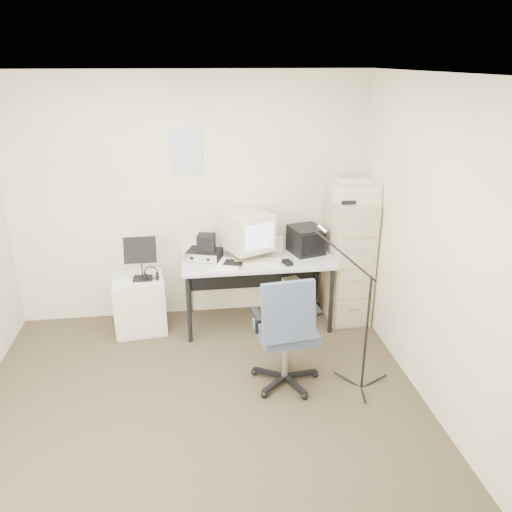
{
  "coord_description": "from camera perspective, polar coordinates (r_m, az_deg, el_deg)",
  "views": [
    {
      "loc": [
        -0.0,
        -3.14,
        2.59
      ],
      "look_at": [
        0.55,
        0.95,
        0.95
      ],
      "focal_mm": 35.0,
      "sensor_mm": 36.0,
      "label": 1
    }
  ],
  "objects": [
    {
      "name": "printer",
      "position": [
        4.96,
        11.23,
        7.27
      ],
      "size": [
        0.5,
        0.37,
        0.18
      ],
      "primitive_type": "cube",
      "rotation": [
        0.0,
        0.0,
        -0.13
      ],
      "color": "beige",
      "rests_on": "filing_cabinet"
    },
    {
      "name": "side_cart",
      "position": [
        5.15,
        -13.12,
        -5.34
      ],
      "size": [
        0.53,
        0.44,
        0.6
      ],
      "primitive_type": "cube",
      "rotation": [
        0.0,
        0.0,
        0.13
      ],
      "color": "silver",
      "rests_on": "floor"
    },
    {
      "name": "mic_stand",
      "position": [
        4.1,
        12.67,
        -6.83
      ],
      "size": [
        0.03,
        0.03,
        1.34
      ],
      "primitive_type": "cylinder",
      "rotation": [
        0.0,
        0.0,
        2.42
      ],
      "color": "black",
      "rests_on": "floor"
    },
    {
      "name": "floor",
      "position": [
        4.07,
        -6.19,
        -18.07
      ],
      "size": [
        3.6,
        3.6,
        0.01
      ],
      "primitive_type": "cube",
      "color": "#433A2B",
      "rests_on": "ground"
    },
    {
      "name": "filing_cabinet",
      "position": [
        5.25,
        10.42,
        -0.36
      ],
      "size": [
        0.4,
        0.6,
        1.3
      ],
      "primitive_type": "cube",
      "color": "tan",
      "rests_on": "floor"
    },
    {
      "name": "wall_front",
      "position": [
        1.89,
        -5.83,
        -23.54
      ],
      "size": [
        3.6,
        0.02,
        2.5
      ],
      "primitive_type": "cube",
      "color": "beige",
      "rests_on": "ground"
    },
    {
      "name": "radio_speaker",
      "position": [
        4.91,
        -5.7,
        1.51
      ],
      "size": [
        0.19,
        0.19,
        0.17
      ],
      "primitive_type": "cube",
      "rotation": [
        0.0,
        0.0,
        -0.2
      ],
      "color": "black",
      "rests_on": "radio_receiver"
    },
    {
      "name": "ceiling",
      "position": [
        3.14,
        -8.14,
        19.83
      ],
      "size": [
        3.6,
        3.6,
        0.01
      ],
      "primitive_type": "cube",
      "color": "white",
      "rests_on": "ground"
    },
    {
      "name": "radio_receiver",
      "position": [
        4.97,
        -5.91,
        0.18
      ],
      "size": [
        0.38,
        0.33,
        0.09
      ],
      "primitive_type": "cube",
      "rotation": [
        0.0,
        0.0,
        -0.33
      ],
      "color": "black",
      "rests_on": "desk"
    },
    {
      "name": "headphones",
      "position": [
        4.89,
        -11.89,
        -2.22
      ],
      "size": [
        0.19,
        0.19,
        0.03
      ],
      "primitive_type": "torus",
      "rotation": [
        0.0,
        0.0,
        0.26
      ],
      "color": "black",
      "rests_on": "side_cart"
    },
    {
      "name": "papers",
      "position": [
        4.81,
        -3.07,
        -0.94
      ],
      "size": [
        0.3,
        0.35,
        0.02
      ],
      "primitive_type": "cube",
      "rotation": [
        0.0,
        0.0,
        -0.33
      ],
      "color": "white",
      "rests_on": "desk"
    },
    {
      "name": "music_stand",
      "position": [
        4.87,
        -13.01,
        -0.21
      ],
      "size": [
        0.32,
        0.21,
        0.44
      ],
      "primitive_type": "cube",
      "rotation": [
        0.0,
        0.0,
        -0.16
      ],
      "color": "black",
      "rests_on": "side_cart"
    },
    {
      "name": "mouse",
      "position": [
        4.84,
        3.64,
        -0.75
      ],
      "size": [
        0.1,
        0.13,
        0.03
      ],
      "primitive_type": "cube",
      "rotation": [
        0.0,
        0.0,
        0.25
      ],
      "color": "black",
      "rests_on": "desk"
    },
    {
      "name": "keyboard",
      "position": [
        4.87,
        0.1,
        -0.62
      ],
      "size": [
        0.49,
        0.26,
        0.03
      ],
      "primitive_type": "cube",
      "rotation": [
        0.0,
        0.0,
        -0.21
      ],
      "color": "beige",
      "rests_on": "desk"
    },
    {
      "name": "wall_back",
      "position": [
        5.12,
        -7.45,
        6.32
      ],
      "size": [
        3.6,
        0.02,
        2.5
      ],
      "primitive_type": "cube",
      "color": "beige",
      "rests_on": "ground"
    },
    {
      "name": "wall_calendar",
      "position": [
        5.0,
        -7.96,
        11.81
      ],
      "size": [
        0.3,
        0.02,
        0.44
      ],
      "primitive_type": "cube",
      "color": "white",
      "rests_on": "wall_back"
    },
    {
      "name": "crt_tv",
      "position": [
        5.11,
        5.74,
        1.86
      ],
      "size": [
        0.38,
        0.39,
        0.27
      ],
      "primitive_type": "cube",
      "rotation": [
        0.0,
        0.0,
        0.28
      ],
      "color": "black",
      "rests_on": "desk"
    },
    {
      "name": "pc_tower",
      "position": [
        5.38,
        4.66,
        -4.93
      ],
      "size": [
        0.27,
        0.43,
        0.37
      ],
      "primitive_type": "cube",
      "rotation": [
        0.0,
        0.0,
        0.26
      ],
      "color": "beige",
      "rests_on": "floor"
    },
    {
      "name": "desk_speaker",
      "position": [
        5.14,
        2.63,
        1.36
      ],
      "size": [
        0.1,
        0.1,
        0.16
      ],
      "primitive_type": "cube",
      "rotation": [
        0.0,
        0.0,
        -0.21
      ],
      "color": "beige",
      "rests_on": "desk"
    },
    {
      "name": "wall_right",
      "position": [
        3.86,
        20.73,
        -0.11
      ],
      "size": [
        0.02,
        3.6,
        2.5
      ],
      "primitive_type": "cube",
      "color": "beige",
      "rests_on": "ground"
    },
    {
      "name": "desk",
      "position": [
        5.14,
        0.14,
        -3.98
      ],
      "size": [
        1.5,
        0.7,
        0.73
      ],
      "primitive_type": "cube",
      "color": "#ABABAB",
      "rests_on": "floor"
    },
    {
      "name": "crt_monitor",
      "position": [
        4.95,
        -1.02,
        2.38
      ],
      "size": [
        0.55,
        0.56,
        0.45
      ],
      "primitive_type": "cube",
      "rotation": [
        0.0,
        0.0,
        0.42
      ],
      "color": "beige",
      "rests_on": "desk"
    },
    {
      "name": "office_chair",
      "position": [
        4.15,
        3.43,
        -8.37
      ],
      "size": [
        0.66,
        0.66,
        1.03
      ],
      "primitive_type": "cube",
      "rotation": [
        0.0,
        0.0,
        0.12
      ],
      "color": "#4A5A79",
      "rests_on": "floor"
    }
  ]
}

